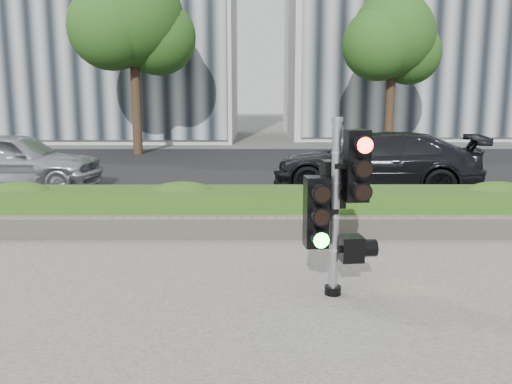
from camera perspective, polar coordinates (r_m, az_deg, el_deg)
ground at (r=6.96m, az=-0.43°, el=-9.13°), size 120.00×120.00×0.00m
sidewalk at (r=4.67m, az=-0.56°, el=-19.18°), size 16.00×11.00×0.03m
road at (r=16.72m, az=-0.29°, el=2.33°), size 60.00×13.00×0.02m
curb at (r=9.97m, az=-0.36°, el=-2.80°), size 60.00×0.25×0.12m
stone_wall at (r=8.72m, az=-0.38°, el=-3.75°), size 12.00×0.32×0.34m
hedge at (r=9.32m, az=-0.37°, el=-1.77°), size 12.00×1.00×0.68m
building_right at (r=33.62m, az=19.64°, el=15.96°), size 18.00×10.00×12.00m
tree_left at (r=21.78m, az=-12.83°, el=17.20°), size 4.61×4.03×7.34m
tree_right at (r=22.88m, az=14.11°, el=15.38°), size 4.10×3.58×6.53m
traffic_signal at (r=6.16m, az=8.51°, el=-0.67°), size 0.72×0.55×2.03m
car_silver at (r=14.44m, az=-24.14°, el=3.05°), size 4.20×1.78×1.42m
car_dark at (r=13.23m, az=12.47°, el=3.12°), size 5.14×2.82×1.41m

